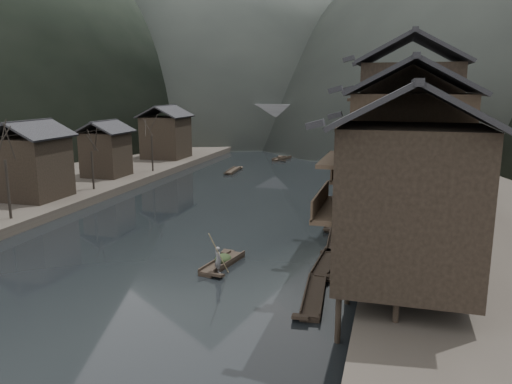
% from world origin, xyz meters
% --- Properties ---
extents(water, '(300.00, 300.00, 0.00)m').
position_xyz_m(water, '(0.00, 0.00, 0.00)').
color(water, black).
rests_on(water, ground).
extents(left_bank, '(40.00, 200.00, 1.20)m').
position_xyz_m(left_bank, '(-35.00, 40.00, 0.60)').
color(left_bank, '#2D2823').
rests_on(left_bank, ground).
extents(stilt_houses, '(9.00, 67.60, 16.73)m').
position_xyz_m(stilt_houses, '(17.28, 19.08, 8.94)').
color(stilt_houses, black).
rests_on(stilt_houses, ground).
extents(left_houses, '(8.10, 53.20, 8.73)m').
position_xyz_m(left_houses, '(-20.50, 20.12, 5.66)').
color(left_houses, black).
rests_on(left_houses, left_bank).
extents(bare_trees, '(3.83, 44.16, 7.65)m').
position_xyz_m(bare_trees, '(-17.00, 9.41, 6.45)').
color(bare_trees, black).
rests_on(bare_trees, left_bank).
extents(moored_sampans, '(2.92, 73.63, 0.47)m').
position_xyz_m(moored_sampans, '(12.02, 27.65, 0.20)').
color(moored_sampans, black).
rests_on(moored_sampans, water).
extents(midriver_boats, '(6.21, 20.17, 0.45)m').
position_xyz_m(midriver_boats, '(-5.14, 43.75, 0.20)').
color(midriver_boats, black).
rests_on(midriver_boats, water).
extents(stone_bridge, '(40.00, 6.00, 9.00)m').
position_xyz_m(stone_bridge, '(-0.00, 72.00, 5.11)').
color(stone_bridge, '#4C4C4F').
rests_on(stone_bridge, ground).
extents(hero_sampan, '(1.97, 5.41, 0.44)m').
position_xyz_m(hero_sampan, '(4.92, -1.58, 0.20)').
color(hero_sampan, black).
rests_on(hero_sampan, water).
extents(cargo_heap, '(1.18, 1.54, 0.71)m').
position_xyz_m(cargo_heap, '(4.88, -1.33, 0.79)').
color(cargo_heap, black).
rests_on(cargo_heap, hero_sampan).
extents(boatman, '(0.80, 0.77, 1.85)m').
position_xyz_m(boatman, '(5.25, -3.41, 1.36)').
color(boatman, '#4F5052').
rests_on(boatman, hero_sampan).
extents(bamboo_pole, '(0.95, 2.19, 3.98)m').
position_xyz_m(bamboo_pole, '(5.45, -3.41, 4.27)').
color(bamboo_pole, '#8C7A51').
rests_on(bamboo_pole, boatman).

